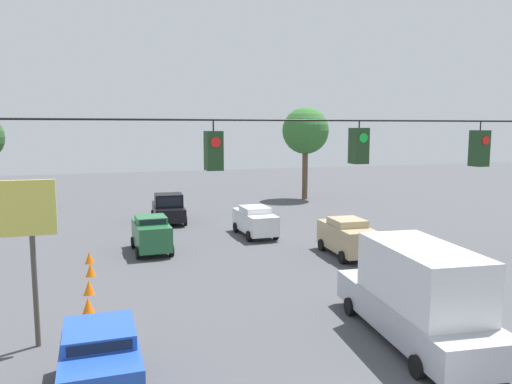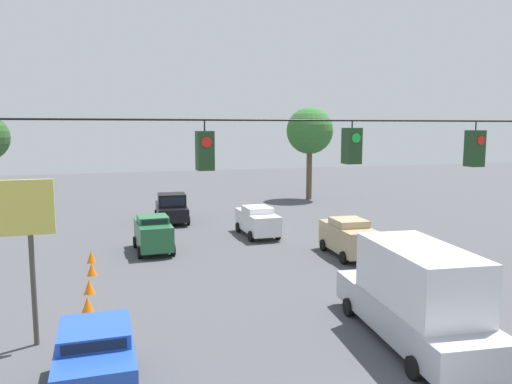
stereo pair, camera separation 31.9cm
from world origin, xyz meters
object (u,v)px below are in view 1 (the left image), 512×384
object	(u,v)px
sedan_tan_oncoming_far	(347,237)
traffic_cone_nearest	(94,373)
traffic_cone_fifth	(91,270)
traffic_cone_farthest	(89,257)
sedan_green_withflow_far	(151,233)
traffic_cone_fourth	(89,287)
traffic_cone_third	(88,306)
overhead_signal_span	(419,213)
traffic_cone_second	(89,336)
pickup_truck_black_withflow_deep	(168,209)
sedan_white_oncoming_deep	(255,221)
sedan_blue_parked_shoulder	(100,361)
box_truck_silver_crossing_near	(417,294)
tree_horizon_left	(305,131)

from	to	relation	value
sedan_tan_oncoming_far	traffic_cone_nearest	bearing A→B (deg)	37.66
traffic_cone_fifth	traffic_cone_farthest	world-z (taller)	same
sedan_green_withflow_far	traffic_cone_fourth	size ratio (longest dim) A/B	6.30
sedan_tan_oncoming_far	traffic_cone_third	xyz separation A→B (m)	(13.06, 4.53, -0.74)
overhead_signal_span	traffic_cone_fourth	world-z (taller)	overhead_signal_span
traffic_cone_third	traffic_cone_second	bearing A→B (deg)	91.16
sedan_tan_oncoming_far	traffic_cone_fourth	bearing A→B (deg)	10.00
pickup_truck_black_withflow_deep	traffic_cone_farthest	bearing A→B (deg)	61.32
overhead_signal_span	traffic_cone_second	bearing A→B (deg)	-40.13
overhead_signal_span	traffic_cone_nearest	distance (m)	9.36
traffic_cone_farthest	sedan_tan_oncoming_far	bearing A→B (deg)	168.50
sedan_white_oncoming_deep	pickup_truck_black_withflow_deep	size ratio (longest dim) A/B	0.84
overhead_signal_span	traffic_cone_second	world-z (taller)	overhead_signal_span
overhead_signal_span	sedan_blue_parked_shoulder	xyz separation A→B (m)	(7.10, -2.98, -3.89)
sedan_white_oncoming_deep	pickup_truck_black_withflow_deep	distance (m)	7.76
traffic_cone_third	traffic_cone_farthest	size ratio (longest dim) A/B	1.00
sedan_blue_parked_shoulder	pickup_truck_black_withflow_deep	bearing A→B (deg)	-102.20
box_truck_silver_crossing_near	traffic_cone_fifth	bearing A→B (deg)	-46.90
traffic_cone_third	traffic_cone_farthest	world-z (taller)	same
traffic_cone_fifth	traffic_cone_third	bearing A→B (deg)	89.21
sedan_tan_oncoming_far	sedan_green_withflow_far	bearing A→B (deg)	-22.36
overhead_signal_span	tree_horizon_left	world-z (taller)	tree_horizon_left
sedan_green_withflow_far	traffic_cone_farthest	bearing A→B (deg)	23.07
overhead_signal_span	pickup_truck_black_withflow_deep	distance (m)	26.51
traffic_cone_third	tree_horizon_left	distance (m)	32.05
traffic_cone_nearest	tree_horizon_left	size ratio (longest dim) A/B	0.07
sedan_blue_parked_shoulder	traffic_cone_fifth	xyz separation A→B (m)	(0.30, -11.03, -0.67)
sedan_blue_parked_shoulder	tree_horizon_left	distance (m)	36.70
sedan_white_oncoming_deep	traffic_cone_third	bearing A→B (deg)	47.24
pickup_truck_black_withflow_deep	sedan_tan_oncoming_far	bearing A→B (deg)	121.58
sedan_white_oncoming_deep	traffic_cone_farthest	xyz separation A→B (m)	(9.92, 3.55, -0.67)
box_truck_silver_crossing_near	traffic_cone_third	xyz separation A→B (m)	(10.02, -5.75, -1.24)
box_truck_silver_crossing_near	pickup_truck_black_withflow_deep	world-z (taller)	box_truck_silver_crossing_near
sedan_blue_parked_shoulder	traffic_cone_nearest	xyz separation A→B (m)	(0.19, -0.73, -0.67)
traffic_cone_nearest	tree_horizon_left	bearing A→B (deg)	-122.56
sedan_blue_parked_shoulder	traffic_cone_fourth	xyz separation A→B (m)	(0.36, -8.37, -0.67)
sedan_white_oncoming_deep	traffic_cone_fourth	xyz separation A→B (m)	(9.91, 8.50, -0.67)
box_truck_silver_crossing_near	sedan_white_oncoming_deep	bearing A→B (deg)	-89.66
box_truck_silver_crossing_near	sedan_white_oncoming_deep	distance (m)	16.49
traffic_cone_second	tree_horizon_left	distance (m)	34.28
overhead_signal_span	sedan_green_withflow_far	size ratio (longest dim) A/B	4.88
sedan_blue_parked_shoulder	sedan_tan_oncoming_far	distance (m)	16.58
overhead_signal_span	tree_horizon_left	bearing A→B (deg)	-109.46
box_truck_silver_crossing_near	tree_horizon_left	distance (m)	32.28
sedan_blue_parked_shoulder	traffic_cone_nearest	world-z (taller)	sedan_blue_parked_shoulder
box_truck_silver_crossing_near	sedan_tan_oncoming_far	distance (m)	10.73
traffic_cone_farthest	sedan_white_oncoming_deep	bearing A→B (deg)	-160.33
sedan_green_withflow_far	pickup_truck_black_withflow_deep	size ratio (longest dim) A/B	0.75
sedan_green_withflow_far	pickup_truck_black_withflow_deep	bearing A→B (deg)	-104.19
traffic_cone_third	overhead_signal_span	bearing A→B (deg)	129.30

